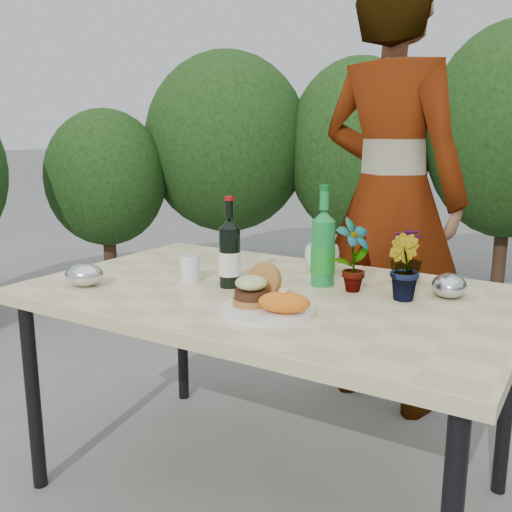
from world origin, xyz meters
The scene contains 18 objects.
ground centered at (0.00, 0.00, 0.00)m, with size 80.00×80.00×0.00m, color slate.
patio_table centered at (0.00, 0.00, 0.69)m, with size 1.60×1.00×0.75m.
shrub_hedge centered at (0.09, 1.71, 1.09)m, with size 6.79×4.96×2.07m.
dinner_plate centered at (0.12, -0.22, 0.76)m, with size 0.28×0.28×0.01m, color white.
burger_stack centered at (0.07, -0.20, 0.81)m, with size 0.11×0.16×0.11m.
sweet_potato centered at (0.19, -0.24, 0.80)m, with size 0.15×0.08×0.06m, color orange.
grilled_veg centered at (0.14, -0.13, 0.78)m, with size 0.08×0.05×0.03m.
wine_bottle centered at (-0.13, -0.04, 0.86)m, with size 0.07×0.07×0.31m.
sparkling_water centered at (0.13, 0.15, 0.88)m, with size 0.08×0.08×0.35m.
plastic_cup centered at (-0.29, -0.05, 0.80)m, with size 0.07×0.07×0.10m, color silver.
seedling_left centered at (0.25, 0.12, 0.87)m, with size 0.13×0.09×0.24m, color #28571E.
seedling_mid centered at (0.42, 0.12, 0.85)m, with size 0.11×0.09×0.21m, color #2C5D20.
seedling_right centered at (0.37, 0.32, 0.85)m, with size 0.11×0.11×0.20m, color #236021.
blue_bowl centered at (0.04, 0.33, 0.80)m, with size 0.13×0.13×0.10m, color white.
foil_packet_left centered at (-0.56, -0.29, 0.79)m, with size 0.13×0.11×0.08m, color silver.
foil_packet_right centered at (0.54, 0.22, 0.79)m, with size 0.13×0.11×0.08m, color #BABCC1.
person centered at (0.10, 0.91, 0.98)m, with size 0.72×0.47×1.97m, color brown.
terracotta_pot centered at (-1.83, 1.97, 0.07)m, with size 0.17×0.17×0.14m.
Camera 1 is at (0.93, -1.60, 1.26)m, focal length 40.00 mm.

